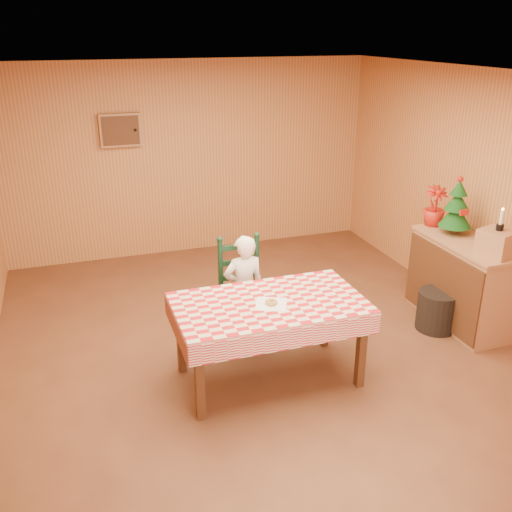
{
  "coord_description": "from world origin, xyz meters",
  "views": [
    {
      "loc": [
        -1.6,
        -4.55,
        2.97
      ],
      "look_at": [
        0.0,
        0.2,
        0.95
      ],
      "focal_mm": 40.0,
      "sensor_mm": 36.0,
      "label": 1
    }
  ],
  "objects_px": {
    "ladder_chair": "(242,292)",
    "crate": "(497,243)",
    "dining_table": "(269,310)",
    "shelf_unit": "(462,282)",
    "christmas_tree": "(457,208)",
    "storage_bin": "(437,311)",
    "seated_child": "(244,289)"
  },
  "relations": [
    {
      "from": "shelf_unit",
      "to": "christmas_tree",
      "type": "relative_size",
      "value": 2.0
    },
    {
      "from": "christmas_tree",
      "to": "storage_bin",
      "type": "relative_size",
      "value": 1.47
    },
    {
      "from": "seated_child",
      "to": "shelf_unit",
      "type": "distance_m",
      "value": 2.32
    },
    {
      "from": "shelf_unit",
      "to": "crate",
      "type": "height_order",
      "value": "crate"
    },
    {
      "from": "christmas_tree",
      "to": "crate",
      "type": "bearing_deg",
      "value": -90.0
    },
    {
      "from": "storage_bin",
      "to": "ladder_chair",
      "type": "bearing_deg",
      "value": 166.15
    },
    {
      "from": "christmas_tree",
      "to": "storage_bin",
      "type": "distance_m",
      "value": 1.09
    },
    {
      "from": "christmas_tree",
      "to": "storage_bin",
      "type": "xyz_separation_m",
      "value": [
        -0.31,
        -0.31,
        -1.0
      ]
    },
    {
      "from": "seated_child",
      "to": "storage_bin",
      "type": "bearing_deg",
      "value": 167.7
    },
    {
      "from": "seated_child",
      "to": "storage_bin",
      "type": "height_order",
      "value": "seated_child"
    },
    {
      "from": "ladder_chair",
      "to": "storage_bin",
      "type": "height_order",
      "value": "ladder_chair"
    },
    {
      "from": "shelf_unit",
      "to": "crate",
      "type": "distance_m",
      "value": 0.71
    },
    {
      "from": "seated_child",
      "to": "christmas_tree",
      "type": "bearing_deg",
      "value": 176.87
    },
    {
      "from": "seated_child",
      "to": "crate",
      "type": "distance_m",
      "value": 2.48
    },
    {
      "from": "dining_table",
      "to": "seated_child",
      "type": "bearing_deg",
      "value": 90.0
    },
    {
      "from": "ladder_chair",
      "to": "christmas_tree",
      "type": "bearing_deg",
      "value": -4.55
    },
    {
      "from": "dining_table",
      "to": "christmas_tree",
      "type": "bearing_deg",
      "value": 14.72
    },
    {
      "from": "shelf_unit",
      "to": "crate",
      "type": "xyz_separation_m",
      "value": [
        0.01,
        -0.4,
        0.59
      ]
    },
    {
      "from": "crate",
      "to": "storage_bin",
      "type": "distance_m",
      "value": 0.96
    },
    {
      "from": "dining_table",
      "to": "shelf_unit",
      "type": "distance_m",
      "value": 2.33
    },
    {
      "from": "ladder_chair",
      "to": "shelf_unit",
      "type": "distance_m",
      "value": 2.33
    },
    {
      "from": "crate",
      "to": "seated_child",
      "type": "bearing_deg",
      "value": 161.36
    },
    {
      "from": "dining_table",
      "to": "storage_bin",
      "type": "xyz_separation_m",
      "value": [
        1.99,
        0.3,
        -0.48
      ]
    },
    {
      "from": "seated_child",
      "to": "shelf_unit",
      "type": "xyz_separation_m",
      "value": [
        2.29,
        -0.38,
        -0.1
      ]
    },
    {
      "from": "seated_child",
      "to": "dining_table",
      "type": "bearing_deg",
      "value": 90.0
    },
    {
      "from": "shelf_unit",
      "to": "crate",
      "type": "relative_size",
      "value": 4.13
    },
    {
      "from": "ladder_chair",
      "to": "storage_bin",
      "type": "xyz_separation_m",
      "value": [
        1.99,
        -0.49,
        -0.29
      ]
    },
    {
      "from": "ladder_chair",
      "to": "crate",
      "type": "distance_m",
      "value": 2.51
    },
    {
      "from": "shelf_unit",
      "to": "christmas_tree",
      "type": "bearing_deg",
      "value": 88.02
    },
    {
      "from": "dining_table",
      "to": "shelf_unit",
      "type": "height_order",
      "value": "shelf_unit"
    },
    {
      "from": "ladder_chair",
      "to": "seated_child",
      "type": "height_order",
      "value": "seated_child"
    },
    {
      "from": "christmas_tree",
      "to": "ladder_chair",
      "type": "bearing_deg",
      "value": 175.45
    }
  ]
}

